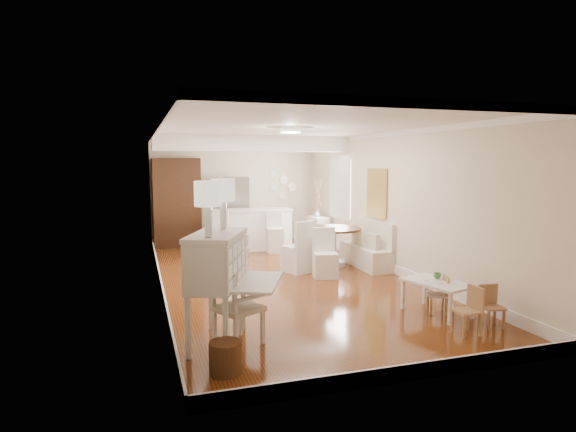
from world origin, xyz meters
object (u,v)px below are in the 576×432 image
gustavian_armchair (238,307)px  sideboard (318,231)px  kids_chair_a (467,310)px  slip_chair_far (298,246)px  slip_chair_near (325,253)px  breakfast_counter (250,230)px  kids_chair_c (492,307)px  pantry_cabinet (177,203)px  dining_table (333,247)px  fridge (249,210)px  bar_stool_right (275,233)px  kids_table (436,298)px  secretary_bureau (217,289)px  bar_stool_left (218,234)px  wicker_basket (225,358)px  kids_chair_b (437,294)px

gustavian_armchair → sideboard: 7.08m
kids_chair_a → slip_chair_far: 4.11m
slip_chair_near → breakfast_counter: bearing=114.3°
kids_chair_c → pantry_cabinet: 8.41m
slip_chair_near → dining_table: bearing=71.2°
fridge → gustavian_armchair: bearing=-103.9°
bar_stool_right → dining_table: bearing=-60.4°
fridge → dining_table: bearing=-72.8°
kids_table → fridge: size_ratio=0.53×
bar_stool_right → sideboard: bar_stool_right is taller
pantry_cabinet → secretary_bureau: bearing=-90.8°
bar_stool_left → dining_table: bearing=-19.1°
pantry_cabinet → fridge: pantry_cabinet is taller
bar_stool_left → pantry_cabinet: size_ratio=0.47×
kids_chair_a → sideboard: sideboard is taller
kids_chair_a → bar_stool_left: 6.46m
wicker_basket → slip_chair_far: size_ratio=0.33×
wicker_basket → gustavian_armchair: bearing=68.6°
kids_chair_c → fridge: 7.76m
secretary_bureau → dining_table: bearing=74.2°
slip_chair_near → fridge: size_ratio=0.52×
dining_table → slip_chair_near: (-0.53, -0.90, 0.06)m
secretary_bureau → slip_chair_near: size_ratio=1.46×
breakfast_counter → bar_stool_left: 1.06m
slip_chair_far → fridge: 3.71m
slip_chair_far → pantry_cabinet: (-2.06, 3.71, 0.63)m
wicker_basket → fridge: bearing=75.4°
gustavian_armchair → pantry_cabinet: size_ratio=0.40×
kids_chair_b → breakfast_counter: size_ratio=0.28×
secretary_bureau → dining_table: 4.79m
dining_table → pantry_cabinet: bearing=130.9°
wicker_basket → slip_chair_near: size_ratio=0.36×
secretary_bureau → slip_chair_far: bearing=81.2°
secretary_bureau → kids_chair_b: 3.28m
kids_chair_c → sideboard: 6.64m
secretary_bureau → sideboard: secretary_bureau is taller
gustavian_armchair → slip_chair_near: size_ratio=0.99×
dining_table → sideboard: bearing=75.9°
pantry_cabinet → bar_stool_left: bearing=-63.9°
gustavian_armchair → pantry_cabinet: (-0.14, 7.16, 0.69)m
breakfast_counter → bar_stool_right: breakfast_counter is taller
kids_chair_b → dining_table: dining_table is taller
wicker_basket → sideboard: 7.90m
kids_chair_b → bar_stool_left: bar_stool_left is taller
wicker_basket → breakfast_counter: breakfast_counter is taller
bar_stool_right → sideboard: (1.37, 0.63, -0.10)m
wicker_basket → kids_chair_c: (3.65, 0.33, 0.11)m
slip_chair_near → bar_stool_right: (-0.22, 2.70, 0.01)m
slip_chair_far → fridge: bearing=-110.1°
bar_stool_right → fridge: size_ratio=0.53×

